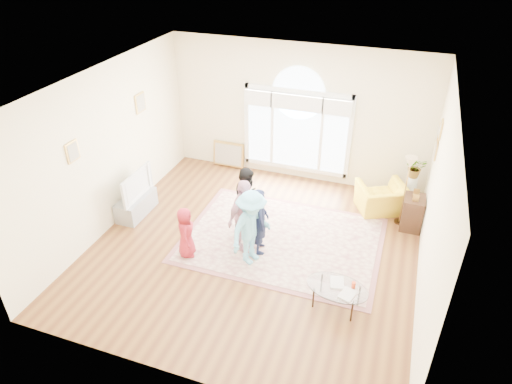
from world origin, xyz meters
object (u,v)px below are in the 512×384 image
(coffee_table, at_px, (337,288))
(armchair, at_px, (381,198))
(area_rug, at_px, (282,239))
(tv_console, at_px, (136,205))
(television, at_px, (133,184))

(coffee_table, xyz_separation_m, armchair, (0.37, 3.10, -0.09))
(area_rug, height_order, coffee_table, coffee_table)
(tv_console, bearing_deg, television, -0.00)
(area_rug, xyz_separation_m, armchair, (1.69, 1.69, 0.30))
(television, bearing_deg, area_rug, 2.33)
(tv_console, distance_m, coffee_table, 4.69)
(area_rug, bearing_deg, coffee_table, -46.85)
(area_rug, distance_m, armchair, 2.41)
(television, relative_size, armchair, 1.10)
(area_rug, relative_size, coffee_table, 3.30)
(area_rug, bearing_deg, armchair, 45.12)
(television, bearing_deg, tv_console, 180.00)
(area_rug, height_order, tv_console, tv_console)
(area_rug, distance_m, coffee_table, 1.97)
(area_rug, bearing_deg, television, -177.67)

